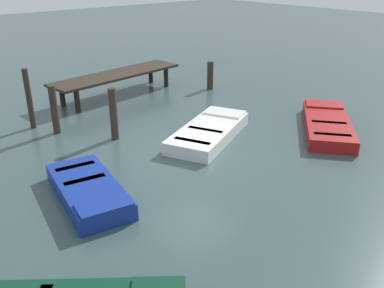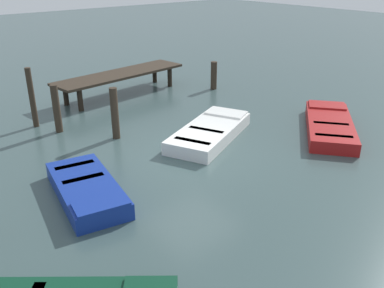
{
  "view_description": "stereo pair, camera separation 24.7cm",
  "coord_description": "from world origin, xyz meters",
  "px_view_note": "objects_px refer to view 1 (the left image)",
  "views": [
    {
      "loc": [
        -7.23,
        -8.3,
        5.18
      ],
      "look_at": [
        0.0,
        0.0,
        0.35
      ],
      "focal_mm": 38.91,
      "sensor_mm": 36.0,
      "label": 1
    },
    {
      "loc": [
        -7.04,
        -8.46,
        5.18
      ],
      "look_at": [
        0.0,
        0.0,
        0.35
      ],
      "focal_mm": 38.91,
      "sensor_mm": 36.0,
      "label": 2
    }
  ],
  "objects_px": {
    "mooring_piling_center": "(210,75)",
    "dock_segment": "(117,76)",
    "rowboat_white": "(209,132)",
    "mooring_piling_far_left": "(114,114)",
    "mooring_piling_near_right": "(54,110)",
    "rowboat_red": "(327,124)",
    "mooring_piling_mid_right": "(29,99)",
    "rowboat_blue": "(89,190)"
  },
  "relations": [
    {
      "from": "rowboat_white",
      "to": "mooring_piling_mid_right",
      "type": "xyz_separation_m",
      "value": [
        -3.89,
        4.58,
        0.8
      ]
    },
    {
      "from": "dock_segment",
      "to": "mooring_piling_mid_right",
      "type": "bearing_deg",
      "value": -169.47
    },
    {
      "from": "mooring_piling_center",
      "to": "dock_segment",
      "type": "bearing_deg",
      "value": 153.41
    },
    {
      "from": "rowboat_white",
      "to": "mooring_piling_near_right",
      "type": "xyz_separation_m",
      "value": [
        -3.48,
        3.61,
        0.58
      ]
    },
    {
      "from": "rowboat_blue",
      "to": "mooring_piling_far_left",
      "type": "height_order",
      "value": "mooring_piling_far_left"
    },
    {
      "from": "mooring_piling_center",
      "to": "mooring_piling_mid_right",
      "type": "bearing_deg",
      "value": 176.29
    },
    {
      "from": "mooring_piling_mid_right",
      "to": "mooring_piling_center",
      "type": "height_order",
      "value": "mooring_piling_mid_right"
    },
    {
      "from": "mooring_piling_center",
      "to": "mooring_piling_far_left",
      "type": "xyz_separation_m",
      "value": [
        -6.19,
        -2.16,
        0.22
      ]
    },
    {
      "from": "mooring_piling_mid_right",
      "to": "mooring_piling_far_left",
      "type": "bearing_deg",
      "value": -59.18
    },
    {
      "from": "dock_segment",
      "to": "mooring_piling_center",
      "type": "xyz_separation_m",
      "value": [
        3.61,
        -1.81,
        -0.23
      ]
    },
    {
      "from": "rowboat_white",
      "to": "mooring_piling_mid_right",
      "type": "bearing_deg",
      "value": 106.24
    },
    {
      "from": "mooring_piling_mid_right",
      "to": "mooring_piling_far_left",
      "type": "distance_m",
      "value": 3.11
    },
    {
      "from": "mooring_piling_center",
      "to": "mooring_piling_far_left",
      "type": "distance_m",
      "value": 6.56
    },
    {
      "from": "mooring_piling_near_right",
      "to": "mooring_piling_far_left",
      "type": "height_order",
      "value": "mooring_piling_far_left"
    },
    {
      "from": "mooring_piling_center",
      "to": "mooring_piling_near_right",
      "type": "distance_m",
      "value": 7.39
    },
    {
      "from": "mooring_piling_center",
      "to": "mooring_piling_far_left",
      "type": "bearing_deg",
      "value": -160.77
    },
    {
      "from": "rowboat_white",
      "to": "mooring_piling_near_right",
      "type": "bearing_deg",
      "value": 109.85
    },
    {
      "from": "dock_segment",
      "to": "rowboat_red",
      "type": "bearing_deg",
      "value": -75.14
    },
    {
      "from": "rowboat_blue",
      "to": "rowboat_white",
      "type": "bearing_deg",
      "value": 111.01
    },
    {
      "from": "mooring_piling_mid_right",
      "to": "mooring_piling_near_right",
      "type": "xyz_separation_m",
      "value": [
        0.41,
        -0.97,
        -0.22
      ]
    },
    {
      "from": "dock_segment",
      "to": "mooring_piling_near_right",
      "type": "xyz_separation_m",
      "value": [
        -3.76,
        -2.27,
        -0.04
      ]
    },
    {
      "from": "mooring_piling_mid_right",
      "to": "mooring_piling_center",
      "type": "xyz_separation_m",
      "value": [
        7.78,
        -0.5,
        -0.41
      ]
    },
    {
      "from": "mooring_piling_mid_right",
      "to": "rowboat_blue",
      "type": "bearing_deg",
      "value": -98.59
    },
    {
      "from": "mooring_piling_center",
      "to": "mooring_piling_near_right",
      "type": "height_order",
      "value": "mooring_piling_near_right"
    },
    {
      "from": "rowboat_red",
      "to": "mooring_piling_far_left",
      "type": "relative_size",
      "value": 2.37
    },
    {
      "from": "rowboat_white",
      "to": "mooring_piling_far_left",
      "type": "relative_size",
      "value": 2.33
    },
    {
      "from": "dock_segment",
      "to": "rowboat_red",
      "type": "distance_m",
      "value": 8.61
    },
    {
      "from": "rowboat_white",
      "to": "mooring_piling_far_left",
      "type": "height_order",
      "value": "mooring_piling_far_left"
    },
    {
      "from": "mooring_piling_mid_right",
      "to": "mooring_piling_far_left",
      "type": "xyz_separation_m",
      "value": [
        1.59,
        -2.66,
        -0.19
      ]
    },
    {
      "from": "rowboat_red",
      "to": "mooring_piling_center",
      "type": "xyz_separation_m",
      "value": [
        0.44,
        6.18,
        0.39
      ]
    },
    {
      "from": "dock_segment",
      "to": "mooring_piling_center",
      "type": "height_order",
      "value": "mooring_piling_center"
    },
    {
      "from": "dock_segment",
      "to": "rowboat_red",
      "type": "height_order",
      "value": "dock_segment"
    },
    {
      "from": "mooring_piling_mid_right",
      "to": "mooring_piling_near_right",
      "type": "distance_m",
      "value": 1.08
    },
    {
      "from": "rowboat_blue",
      "to": "mooring_piling_far_left",
      "type": "distance_m",
      "value": 3.71
    },
    {
      "from": "rowboat_red",
      "to": "mooring_piling_center",
      "type": "height_order",
      "value": "mooring_piling_center"
    },
    {
      "from": "dock_segment",
      "to": "rowboat_white",
      "type": "bearing_deg",
      "value": -99.58
    },
    {
      "from": "dock_segment",
      "to": "mooring_piling_far_left",
      "type": "relative_size",
      "value": 3.59
    },
    {
      "from": "rowboat_blue",
      "to": "mooring_piling_center",
      "type": "xyz_separation_m",
      "value": [
        8.6,
        4.92,
        0.39
      ]
    },
    {
      "from": "rowboat_blue",
      "to": "rowboat_red",
      "type": "bearing_deg",
      "value": 92.12
    },
    {
      "from": "dock_segment",
      "to": "rowboat_blue",
      "type": "height_order",
      "value": "dock_segment"
    },
    {
      "from": "mooring_piling_mid_right",
      "to": "mooring_piling_near_right",
      "type": "bearing_deg",
      "value": -67.11
    },
    {
      "from": "dock_segment",
      "to": "rowboat_blue",
      "type": "relative_size",
      "value": 1.88
    }
  ]
}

